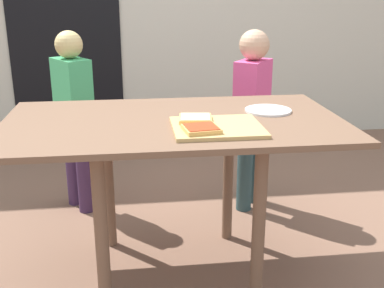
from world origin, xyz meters
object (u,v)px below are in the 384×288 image
at_px(cutting_board, 217,127).
at_px(pizza_slice_near_left, 201,129).
at_px(dining_table, 174,141).
at_px(pizza_slice_far_left, 195,119).
at_px(child_left, 74,112).
at_px(child_right, 252,108).
at_px(plate_white_right, 268,110).

distance_m(cutting_board, pizza_slice_near_left, 0.10).
bearing_deg(dining_table, pizza_slice_near_left, -70.21).
distance_m(pizza_slice_far_left, child_left, 1.07).
distance_m(dining_table, cutting_board, 0.25).
bearing_deg(pizza_slice_near_left, cutting_board, 43.18).
bearing_deg(child_right, dining_table, -126.93).
bearing_deg(pizza_slice_near_left, child_right, 64.87).
height_order(dining_table, pizza_slice_far_left, pizza_slice_far_left).
bearing_deg(cutting_board, dining_table, 133.71).
height_order(cutting_board, child_right, child_right).
height_order(pizza_slice_far_left, child_left, child_left).
xyz_separation_m(dining_table, child_right, (0.51, 0.68, -0.05)).
bearing_deg(pizza_slice_far_left, pizza_slice_near_left, -88.97).
bearing_deg(dining_table, pizza_slice_far_left, -47.21).
bearing_deg(cutting_board, child_left, 124.98).
height_order(cutting_board, child_left, child_left).
height_order(pizza_slice_far_left, plate_white_right, pizza_slice_far_left).
height_order(dining_table, child_right, child_right).
bearing_deg(child_left, dining_table, -57.14).
xyz_separation_m(pizza_slice_near_left, child_right, (0.43, 0.92, -0.16)).
bearing_deg(child_right, pizza_slice_far_left, -119.28).
bearing_deg(pizza_slice_near_left, dining_table, 109.79).
distance_m(plate_white_right, child_right, 0.62).
relative_size(cutting_board, child_left, 0.33).
xyz_separation_m(cutting_board, pizza_slice_far_left, (-0.08, 0.08, 0.02)).
bearing_deg(child_left, cutting_board, -55.02).
height_order(plate_white_right, child_left, child_left).
bearing_deg(plate_white_right, child_left, 143.30).
bearing_deg(child_left, pizza_slice_near_left, -59.88).
bearing_deg(pizza_slice_far_left, child_right, 60.72).
xyz_separation_m(cutting_board, plate_white_right, (0.28, 0.25, -0.00)).
bearing_deg(plate_white_right, pizza_slice_far_left, -154.15).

